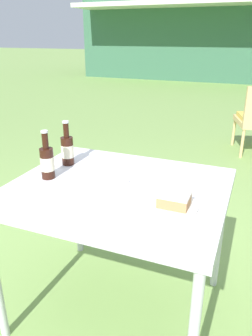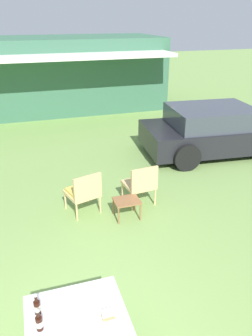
{
  "view_description": "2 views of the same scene",
  "coord_description": "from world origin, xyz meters",
  "px_view_note": "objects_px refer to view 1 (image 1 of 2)",
  "views": [
    {
      "loc": [
        0.55,
        -1.25,
        1.37
      ],
      "look_at": [
        0.0,
        0.1,
        0.78
      ],
      "focal_mm": 35.0,
      "sensor_mm": 36.0,
      "label": 1
    },
    {
      "loc": [
        -0.23,
        -2.31,
        3.39
      ],
      "look_at": [
        1.38,
        2.75,
        0.9
      ],
      "focal_mm": 35.0,
      "sensor_mm": 36.0,
      "label": 2
    }
  ],
  "objects_px": {
    "cola_bottle_near": "(67,149)",
    "cola_bottle_far": "(47,162)",
    "cake_on_plate": "(170,202)",
    "patio_table": "(118,198)"
  },
  "relations": [
    {
      "from": "cola_bottle_near",
      "to": "cola_bottle_far",
      "type": "bearing_deg",
      "value": -88.34
    },
    {
      "from": "cake_on_plate",
      "to": "cola_bottle_far",
      "type": "xyz_separation_m",
      "value": [
        -0.62,
        0.06,
        0.06
      ]
    },
    {
      "from": "cake_on_plate",
      "to": "patio_table",
      "type": "bearing_deg",
      "value": 159.14
    },
    {
      "from": "cake_on_plate",
      "to": "cola_bottle_near",
      "type": "xyz_separation_m",
      "value": [
        -0.63,
        0.25,
        0.06
      ]
    },
    {
      "from": "patio_table",
      "to": "cola_bottle_near",
      "type": "distance_m",
      "value": 0.41
    },
    {
      "from": "cola_bottle_near",
      "to": "cola_bottle_far",
      "type": "xyz_separation_m",
      "value": [
        0.01,
        -0.19,
        0.0
      ]
    },
    {
      "from": "cake_on_plate",
      "to": "cola_bottle_far",
      "type": "height_order",
      "value": "cola_bottle_far"
    },
    {
      "from": "cola_bottle_near",
      "to": "cola_bottle_far",
      "type": "height_order",
      "value": "same"
    },
    {
      "from": "patio_table",
      "to": "cola_bottle_far",
      "type": "distance_m",
      "value": 0.38
    },
    {
      "from": "cola_bottle_far",
      "to": "patio_table",
      "type": "bearing_deg",
      "value": 6.99
    }
  ]
}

